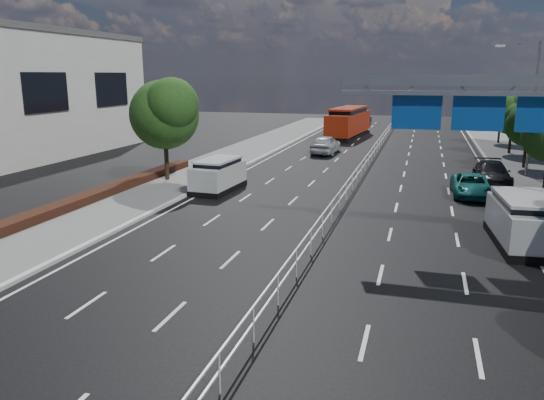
% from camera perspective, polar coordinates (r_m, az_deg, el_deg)
% --- Properties ---
extents(ground, '(160.00, 160.00, 0.00)m').
position_cam_1_polar(ground, '(15.06, -1.03, -13.65)').
color(ground, black).
rests_on(ground, ground).
extents(median_fence, '(0.05, 85.00, 1.02)m').
position_cam_1_polar(median_fence, '(36.10, 9.47, 3.11)').
color(median_fence, silver).
rests_on(median_fence, ground).
extents(hedge_near, '(1.00, 36.00, 0.44)m').
position_cam_1_polar(hedge_near, '(25.63, -27.13, -2.78)').
color(hedge_near, black).
rests_on(hedge_near, sidewalk_near).
extents(overhead_gantry, '(10.24, 0.38, 7.45)m').
position_cam_1_polar(overhead_gantry, '(23.08, 23.23, 9.24)').
color(overhead_gantry, gray).
rests_on(overhead_gantry, ground).
extents(streetlight_far, '(2.78, 2.40, 9.00)m').
position_cam_1_polar(streetlight_far, '(39.40, 25.93, 9.68)').
color(streetlight_far, gray).
rests_on(streetlight_far, ground).
extents(near_tree_back, '(4.84, 4.51, 6.69)m').
position_cam_1_polar(near_tree_back, '(34.72, -11.45, 9.43)').
color(near_tree_back, black).
rests_on(near_tree_back, ground).
extents(far_tree_f, '(3.52, 3.28, 5.02)m').
position_cam_1_polar(far_tree_f, '(43.06, 25.92, 7.58)').
color(far_tree_f, black).
rests_on(far_tree_f, ground).
extents(far_tree_g, '(3.96, 3.69, 5.45)m').
position_cam_1_polar(far_tree_g, '(50.42, 24.57, 8.68)').
color(far_tree_g, black).
rests_on(far_tree_g, ground).
extents(far_tree_h, '(3.41, 3.18, 4.91)m').
position_cam_1_polar(far_tree_h, '(57.86, 23.49, 8.90)').
color(far_tree_h, black).
rests_on(far_tree_h, ground).
extents(white_minivan, '(2.18, 4.56, 1.93)m').
position_cam_1_polar(white_minivan, '(32.00, -5.80, 2.70)').
color(white_minivan, black).
rests_on(white_minivan, ground).
extents(red_bus, '(3.73, 11.26, 3.30)m').
position_cam_1_polar(red_bus, '(59.89, 8.22, 8.33)').
color(red_bus, black).
rests_on(red_bus, ground).
extents(near_car_silver, '(2.23, 5.01, 1.67)m').
position_cam_1_polar(near_car_silver, '(47.12, 5.80, 5.98)').
color(near_car_silver, '#AAACB2').
rests_on(near_car_silver, ground).
extents(near_car_dark, '(2.08, 4.66, 1.49)m').
position_cam_1_polar(near_car_dark, '(75.66, 9.74, 8.56)').
color(near_car_dark, black).
rests_on(near_car_dark, ground).
extents(silver_minivan, '(2.50, 5.13, 2.07)m').
position_cam_1_polar(silver_minivan, '(23.83, 25.46, -2.10)').
color(silver_minivan, black).
rests_on(silver_minivan, ground).
extents(parked_car_teal, '(2.17, 4.52, 1.24)m').
position_cam_1_polar(parked_car_teal, '(32.54, 20.64, 1.48)').
color(parked_car_teal, '#16635F').
rests_on(parked_car_teal, ground).
extents(parked_car_dark, '(2.15, 4.93, 1.41)m').
position_cam_1_polar(parked_car_dark, '(36.56, 22.60, 2.68)').
color(parked_car_dark, black).
rests_on(parked_car_dark, ground).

